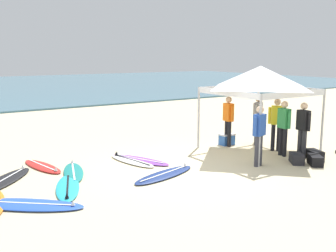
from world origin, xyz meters
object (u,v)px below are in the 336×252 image
object	(u,v)px
surfboard_blue	(25,205)
gear_bag_on_sand	(314,155)
surfboard_navy	(165,174)
surfboard_purple	(139,160)
cooler_box	(227,139)
person_orange	(228,118)
gear_bag_by_pole	(296,158)
surfboard_white	(132,161)
person_yellow	(277,121)
person_blue	(259,132)
surfboard_teal	(73,172)
person_black	(303,127)
surfboard_black	(5,180)
canopy_tent	(260,77)
person_green	(284,124)
gear_bag_near_tent	(315,160)
surfboard_red	(43,166)
person_grey	(258,117)
surfboard_cyan	(68,187)

from	to	relation	value
surfboard_blue	gear_bag_on_sand	size ratio (longest dim) A/B	3.97
surfboard_navy	surfboard_purple	distance (m)	1.64
cooler_box	surfboard_purple	bearing A→B (deg)	-176.84
person_orange	gear_bag_by_pole	world-z (taller)	person_orange
surfboard_white	gear_bag_by_pole	bearing A→B (deg)	-34.59
surfboard_blue	person_orange	size ratio (longest dim) A/B	1.39
surfboard_navy	person_yellow	size ratio (longest dim) A/B	1.29
person_blue	surfboard_white	bearing A→B (deg)	140.42
surfboard_teal	person_black	xyz separation A→B (m)	(6.28, -2.33, 0.95)
surfboard_black	surfboard_navy	bearing A→B (deg)	-26.25
canopy_tent	person_green	xyz separation A→B (m)	(0.14, -0.92, -1.40)
person_green	gear_bag_near_tent	distance (m)	1.49
surfboard_blue	person_yellow	distance (m)	8.11
surfboard_white	gear_bag_on_sand	size ratio (longest dim) A/B	3.20
surfboard_navy	gear_bag_near_tent	bearing A→B (deg)	-19.63
surfboard_red	person_green	distance (m)	7.23
person_green	surfboard_red	bearing A→B (deg)	157.43
surfboard_teal	surfboard_navy	distance (m)	2.43
surfboard_black	surfboard_purple	bearing A→B (deg)	-1.97
gear_bag_near_tent	person_yellow	bearing A→B (deg)	78.90
person_grey	person_orange	bearing A→B (deg)	159.16
surfboard_teal	person_yellow	world-z (taller)	person_yellow
surfboard_black	surfboard_blue	world-z (taller)	same
surfboard_navy	gear_bag_by_pole	size ratio (longest dim) A/B	3.67
surfboard_blue	cooler_box	xyz separation A→B (m)	(7.30, 2.01, 0.16)
person_grey	gear_bag_near_tent	size ratio (longest dim) A/B	2.85
surfboard_red	surfboard_black	world-z (taller)	same
surfboard_purple	surfboard_blue	bearing A→B (deg)	-153.93
surfboard_white	cooler_box	bearing A→B (deg)	2.73
surfboard_white	person_blue	xyz separation A→B (m)	(2.80, -2.31, 0.95)
person_orange	person_black	bearing A→B (deg)	-73.33
surfboard_red	person_black	bearing A→B (deg)	-25.90
surfboard_navy	person_black	xyz separation A→B (m)	(4.37, -0.82, 0.95)
surfboard_red	person_green	world-z (taller)	person_green
person_grey	surfboard_purple	bearing A→B (deg)	175.42
surfboard_teal	person_orange	distance (m)	5.62
person_blue	person_orange	size ratio (longest dim) A/B	1.00
gear_bag_near_tent	gear_bag_by_pole	xyz separation A→B (m)	(-0.29, 0.41, 0.00)
surfboard_teal	gear_bag_by_pole	size ratio (longest dim) A/B	3.24
surfboard_red	person_yellow	distance (m)	7.34
person_yellow	person_blue	world-z (taller)	same
surfboard_cyan	gear_bag_near_tent	distance (m)	6.86
person_blue	person_orange	distance (m)	2.50
surfboard_navy	cooler_box	bearing A→B (deg)	26.06
person_black	person_orange	world-z (taller)	same
surfboard_teal	person_yellow	distance (m)	6.58
person_orange	surfboard_red	bearing A→B (deg)	172.19
surfboard_white	person_yellow	xyz separation A→B (m)	(4.58, -1.35, 0.95)
surfboard_navy	surfboard_cyan	bearing A→B (deg)	170.96
person_yellow	gear_bag_on_sand	xyz separation A→B (m)	(0.15, -1.38, -0.85)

